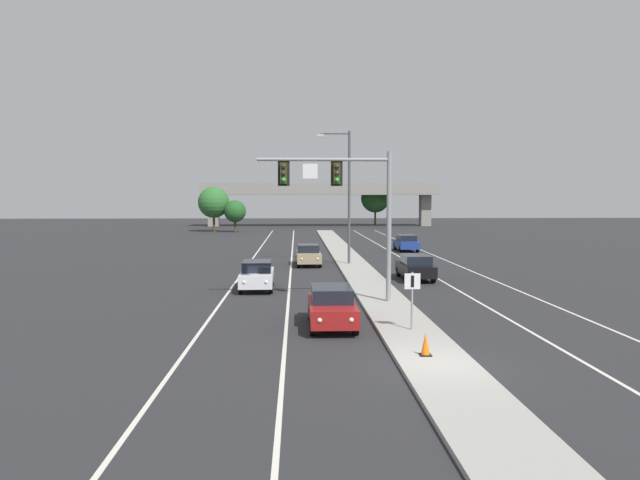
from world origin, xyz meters
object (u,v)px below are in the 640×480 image
(car_oncoming_red, at_px, (332,306))
(car_oncoming_white, at_px, (257,275))
(tree_far_left_b, at_px, (235,211))
(car_oncoming_tan, at_px, (308,255))
(tree_far_left_c, at_px, (214,202))
(car_receding_blue, at_px, (406,243))
(street_lamp_median, at_px, (346,189))
(car_receding_black, at_px, (415,267))
(tree_far_right_a, at_px, (375,198))
(overhead_signal_mast, at_px, (347,195))
(median_sign_post, at_px, (412,292))
(traffic_cone_median_nose, at_px, (426,344))

(car_oncoming_red, xyz_separation_m, car_oncoming_white, (-3.62, 9.74, 0.00))
(tree_far_left_b, bearing_deg, car_oncoming_red, -80.78)
(car_oncoming_tan, height_order, tree_far_left_c, tree_far_left_c)
(car_oncoming_tan, bearing_deg, tree_far_left_b, 102.94)
(car_receding_blue, height_order, tree_far_left_b, tree_far_left_b)
(street_lamp_median, distance_m, car_oncoming_white, 13.98)
(car_receding_blue, bearing_deg, car_oncoming_white, -118.79)
(car_oncoming_red, distance_m, car_receding_black, 14.55)
(car_receding_black, height_order, tree_far_left_c, tree_far_left_c)
(car_oncoming_red, bearing_deg, car_oncoming_tan, 91.38)
(street_lamp_median, height_order, car_oncoming_white, street_lamp_median)
(street_lamp_median, relative_size, car_receding_blue, 2.23)
(car_oncoming_tan, relative_size, tree_far_left_b, 0.94)
(car_oncoming_tan, xyz_separation_m, tree_far_right_a, (13.74, 64.39, 4.23))
(car_receding_black, bearing_deg, car_oncoming_red, -114.62)
(overhead_signal_mast, height_order, car_oncoming_white, overhead_signal_mast)
(median_sign_post, bearing_deg, car_oncoming_white, 120.69)
(car_receding_black, bearing_deg, tree_far_left_c, 110.64)
(tree_far_left_b, bearing_deg, tree_far_left_c, 165.32)
(car_oncoming_white, relative_size, tree_far_right_a, 0.58)
(car_receding_blue, distance_m, tree_far_left_b, 37.83)
(median_sign_post, distance_m, tree_far_left_c, 69.55)
(traffic_cone_median_nose, xyz_separation_m, tree_far_left_b, (-13.26, 70.25, 2.61))
(car_oncoming_tan, relative_size, car_receding_black, 1.01)
(street_lamp_median, xyz_separation_m, traffic_cone_median_nose, (0.30, -26.39, -5.29))
(overhead_signal_mast, relative_size, car_oncoming_white, 1.60)
(car_receding_black, xyz_separation_m, tree_far_left_c, (-19.90, 52.83, 3.62))
(median_sign_post, xyz_separation_m, tree_far_left_b, (-13.55, 66.58, 1.53))
(tree_far_left_c, bearing_deg, tree_far_right_a, 36.07)
(car_oncoming_tan, height_order, car_receding_black, same)
(traffic_cone_median_nose, height_order, tree_far_left_c, tree_far_left_c)
(car_oncoming_red, xyz_separation_m, tree_far_left_c, (-13.84, 66.06, 3.62))
(car_oncoming_red, xyz_separation_m, tree_far_right_a, (13.22, 85.77, 4.23))
(car_oncoming_red, height_order, car_oncoming_white, same)
(car_oncoming_tan, bearing_deg, overhead_signal_mast, -84.66)
(overhead_signal_mast, distance_m, tree_far_left_b, 61.52)
(median_sign_post, xyz_separation_m, car_receding_blue, (6.20, 34.40, -0.77))
(car_receding_blue, bearing_deg, median_sign_post, -100.23)
(car_oncoming_white, bearing_deg, overhead_signal_mast, -46.53)
(median_sign_post, height_order, car_oncoming_white, median_sign_post)
(car_receding_blue, distance_m, tree_far_left_c, 40.43)
(car_receding_blue, bearing_deg, overhead_signal_mast, -106.11)
(street_lamp_median, xyz_separation_m, tree_far_left_c, (-16.22, 44.72, -1.36))
(car_oncoming_tan, relative_size, traffic_cone_median_nose, 6.09)
(car_oncoming_red, bearing_deg, street_lamp_median, 83.64)
(street_lamp_median, distance_m, car_receding_blue, 14.40)
(car_receding_blue, xyz_separation_m, tree_far_left_b, (-19.76, 32.18, 2.30))
(street_lamp_median, relative_size, car_oncoming_white, 2.22)
(overhead_signal_mast, height_order, tree_far_left_c, overhead_signal_mast)
(car_oncoming_red, relative_size, tree_far_left_c, 0.66)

